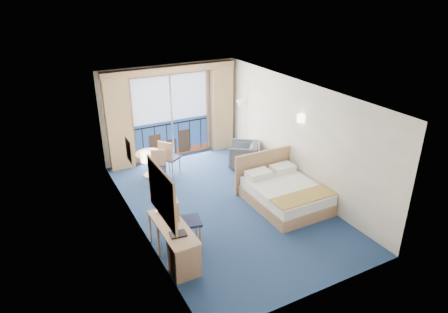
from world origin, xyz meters
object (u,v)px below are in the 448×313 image
(bed, at_px, (284,193))
(desk_chair, at_px, (183,218))
(table_chair_b, at_px, (159,165))
(nightstand, at_px, (270,167))
(table_chair_a, at_px, (168,156))
(floor_lamp, at_px, (240,114))
(round_table, at_px, (150,159))
(armchair, at_px, (243,155))
(desk, at_px, (182,252))

(bed, xyz_separation_m, desk_chair, (-2.66, -0.37, 0.33))
(desk_chair, height_order, table_chair_b, desk_chair)
(nightstand, bearing_deg, bed, -111.20)
(table_chair_a, bearing_deg, floor_lamp, -114.68)
(table_chair_a, relative_size, table_chair_b, 1.15)
(desk_chair, distance_m, round_table, 3.26)
(bed, bearing_deg, floor_lamp, 79.59)
(desk_chair, distance_m, table_chair_a, 3.13)
(table_chair_b, bearing_deg, bed, -25.96)
(bed, distance_m, floor_lamp, 3.27)
(nightstand, bearing_deg, armchair, 113.75)
(armchair, xyz_separation_m, floor_lamp, (0.37, 0.89, 0.89))
(bed, distance_m, table_chair_a, 3.23)
(desk, height_order, round_table, desk)
(floor_lamp, bearing_deg, nightstand, -90.74)
(nightstand, bearing_deg, desk_chair, -151.06)
(desk_chair, distance_m, table_chair_b, 2.79)
(round_table, bearing_deg, armchair, -15.34)
(desk_chair, bearing_deg, armchair, -35.43)
(nightstand, xyz_separation_m, table_chair_a, (-2.38, 1.24, 0.31))
(bed, relative_size, desk, 1.30)
(floor_lamp, distance_m, desk, 5.51)
(floor_lamp, bearing_deg, table_chair_a, -169.76)
(bed, height_order, desk_chair, desk_chair)
(armchair, distance_m, desk_chair, 3.84)
(desk, height_order, table_chair_b, table_chair_b)
(nightstand, distance_m, table_chair_a, 2.70)
(desk, height_order, table_chair_a, table_chair_a)
(nightstand, distance_m, desk, 4.30)
(nightstand, xyz_separation_m, round_table, (-2.82, 1.47, 0.24))
(floor_lamp, height_order, table_chair_a, floor_lamp)
(desk_chair, relative_size, round_table, 1.51)
(nightstand, distance_m, floor_lamp, 1.95)
(bed, relative_size, nightstand, 3.83)
(bed, distance_m, table_chair_b, 3.24)
(round_table, relative_size, table_chair_b, 0.83)
(floor_lamp, bearing_deg, desk_chair, -133.07)
(desk_chair, bearing_deg, table_chair_a, -2.61)
(desk, bearing_deg, desk_chair, 64.49)
(armchair, distance_m, desk, 4.54)
(bed, bearing_deg, round_table, 128.37)
(table_chair_a, bearing_deg, table_chair_b, 91.48)
(nightstand, height_order, round_table, round_table)
(armchair, bearing_deg, desk, -8.23)
(desk, bearing_deg, round_table, 79.72)
(bed, xyz_separation_m, armchair, (0.20, 2.19, 0.07))
(armchair, bearing_deg, table_chair_a, -66.39)
(floor_lamp, height_order, desk, floor_lamp)
(armchair, relative_size, desk, 0.53)
(table_chair_a, bearing_deg, desk_chair, 129.80)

